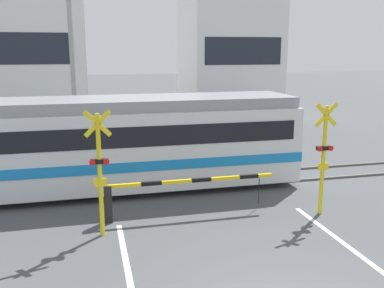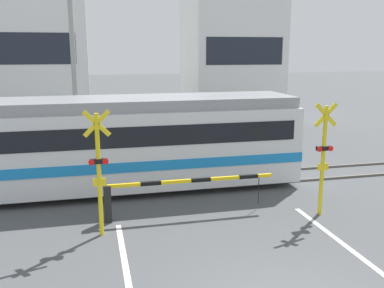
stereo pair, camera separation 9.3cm
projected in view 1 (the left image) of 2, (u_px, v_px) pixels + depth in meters
name	position (u px, v px, depth m)	size (l,w,h in m)	color
rail_track_near	(192.00, 189.00, 14.56)	(50.00, 0.10, 0.08)	#5B564C
rail_track_far	(183.00, 177.00, 15.92)	(50.00, 0.10, 0.08)	#5B564C
commuter_train	(41.00, 145.00, 13.77)	(17.06, 2.84, 3.11)	silver
crossing_barrier_near	(160.00, 190.00, 11.98)	(4.90, 0.20, 1.08)	black
crossing_barrier_far	(207.00, 144.00, 17.90)	(4.90, 0.20, 1.08)	black
crossing_signal_left	(100.00, 168.00, 10.62)	(0.68, 0.15, 3.25)	yellow
crossing_signal_right	(324.00, 154.00, 12.05)	(0.68, 0.15, 3.25)	yellow
building_left_of_street	(19.00, 56.00, 25.98)	(7.90, 5.65, 8.63)	white
building_right_of_street	(229.00, 57.00, 29.12)	(5.92, 5.65, 8.38)	white
utility_pole_streetside	(73.00, 73.00, 18.43)	(0.22, 0.22, 7.37)	gray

